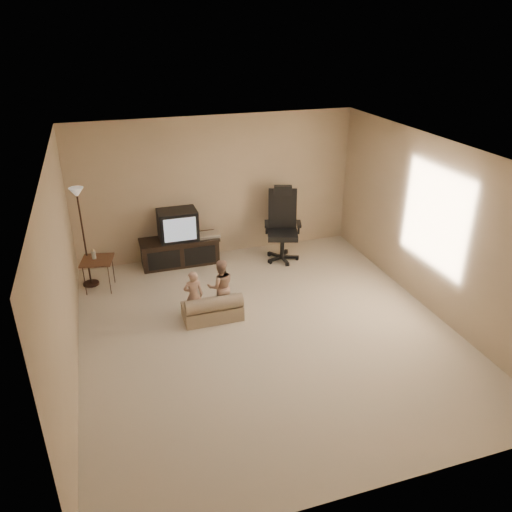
% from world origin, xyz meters
% --- Properties ---
extents(floor, '(5.50, 5.50, 0.00)m').
position_xyz_m(floor, '(0.00, 0.00, 0.00)').
color(floor, beige).
rests_on(floor, ground).
extents(room_shell, '(5.50, 5.50, 5.50)m').
position_xyz_m(room_shell, '(0.00, 0.00, 1.52)').
color(room_shell, silver).
rests_on(room_shell, floor).
extents(tv_stand, '(1.39, 0.51, 0.99)m').
position_xyz_m(tv_stand, '(-0.76, 2.49, 0.41)').
color(tv_stand, black).
rests_on(tv_stand, floor).
extents(office_chair, '(0.76, 0.78, 1.31)m').
position_xyz_m(office_chair, '(1.02, 2.15, 0.47)').
color(office_chair, black).
rests_on(office_chair, floor).
extents(side_table, '(0.56, 0.56, 0.71)m').
position_xyz_m(side_table, '(-2.15, 1.96, 0.51)').
color(side_table, brown).
rests_on(side_table, floor).
extents(floor_lamp, '(0.26, 0.26, 1.65)m').
position_xyz_m(floor_lamp, '(-2.30, 2.16, 1.20)').
color(floor_lamp, black).
rests_on(floor_lamp, floor).
extents(child_sofa, '(0.84, 0.47, 0.41)m').
position_xyz_m(child_sofa, '(-0.64, 0.53, 0.17)').
color(child_sofa, tan).
rests_on(child_sofa, floor).
extents(toddler_left, '(0.29, 0.22, 0.77)m').
position_xyz_m(toddler_left, '(-0.89, 0.62, 0.38)').
color(toddler_left, tan).
rests_on(toddler_left, floor).
extents(toddler_right, '(0.41, 0.24, 0.83)m').
position_xyz_m(toddler_right, '(-0.47, 0.72, 0.41)').
color(toddler_right, tan).
rests_on(toddler_right, floor).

